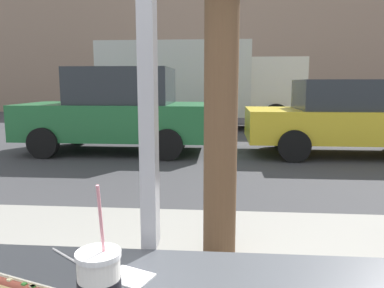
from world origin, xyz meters
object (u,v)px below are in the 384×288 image
soda_cup_left (100,287)px  parked_car_green (118,111)px  parked_car_yellow (354,117)px  box_truck (197,82)px

soda_cup_left → parked_car_green: bearing=105.4°
soda_cup_left → parked_car_yellow: size_ratio=0.07×
box_truck → parked_car_green: bearing=-106.9°
parked_car_yellow → box_truck: box_truck is taller
parked_car_yellow → box_truck: (-3.69, 4.78, 0.75)m
soda_cup_left → parked_car_green: (-2.06, 7.47, -0.16)m
soda_cup_left → box_truck: box_truck is taller
soda_cup_left → box_truck: bearing=92.8°
soda_cup_left → parked_car_green: 7.75m
box_truck → soda_cup_left: bearing=-87.2°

